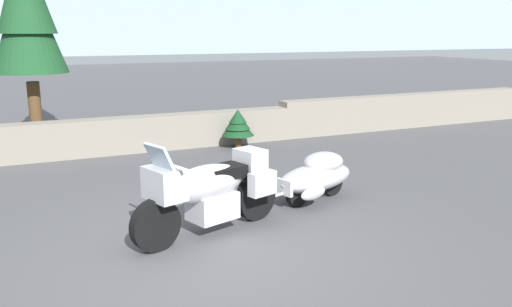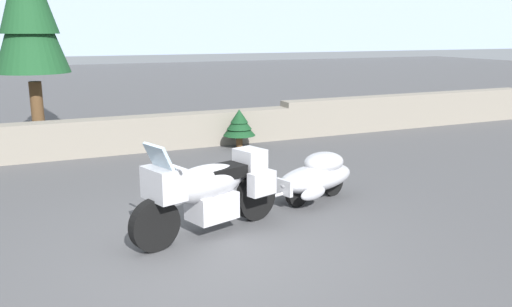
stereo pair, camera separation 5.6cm
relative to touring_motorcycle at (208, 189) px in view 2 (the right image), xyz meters
name	(u,v)px [view 2 (the right image)]	position (x,y,z in m)	size (l,w,h in m)	color
ground_plane	(214,253)	(-0.15, -0.62, -0.62)	(80.00, 80.00, 0.00)	#4C4C4F
stone_guard_wall	(110,135)	(-0.45, 5.36, -0.20)	(24.00, 0.59, 0.93)	gray
distant_ridgeline	(26,0)	(-0.15, 95.34, 7.38)	(240.00, 80.00, 16.00)	#8C9EB7
touring_motorcycle	(208,189)	(0.00, 0.00, 0.00)	(2.24, 1.16, 1.33)	black
car_shaped_trailer	(316,176)	(2.02, 0.66, -0.21)	(2.21, 1.13, 0.76)	black
pine_tree_tall	(27,1)	(-1.83, 6.85, 2.67)	(1.64, 1.64, 5.26)	brown
pine_sapling_near	(239,124)	(2.39, 4.79, -0.06)	(0.75, 0.75, 0.90)	brown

